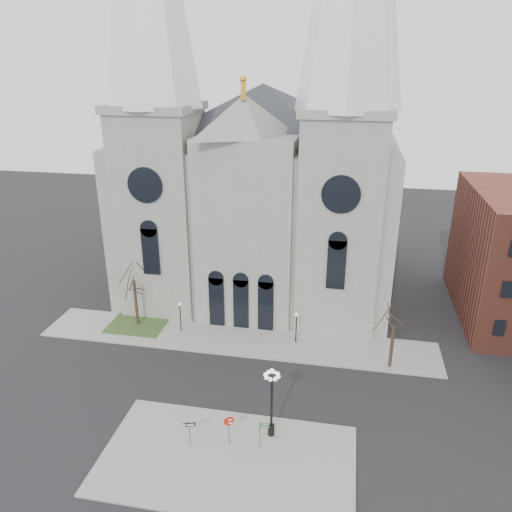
% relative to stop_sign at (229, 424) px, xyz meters
% --- Properties ---
extents(ground, '(160.00, 160.00, 0.00)m').
position_rel_stop_sign_xyz_m(ground, '(-2.80, 3.47, -1.92)').
color(ground, black).
rests_on(ground, ground).
extents(sidewalk_near, '(18.00, 10.00, 0.14)m').
position_rel_stop_sign_xyz_m(sidewalk_near, '(0.20, -1.53, -1.85)').
color(sidewalk_near, gray).
rests_on(sidewalk_near, ground).
extents(sidewalk_far, '(40.00, 6.00, 0.14)m').
position_rel_stop_sign_xyz_m(sidewalk_far, '(-2.80, 14.47, -1.85)').
color(sidewalk_far, gray).
rests_on(sidewalk_far, ground).
extents(grass_patch, '(6.00, 5.00, 0.18)m').
position_rel_stop_sign_xyz_m(grass_patch, '(-13.80, 15.47, -1.83)').
color(grass_patch, '#314D21').
rests_on(grass_patch, ground).
extents(cathedral, '(33.00, 26.66, 54.00)m').
position_rel_stop_sign_xyz_m(cathedral, '(-2.80, 26.33, 16.56)').
color(cathedral, gray).
rests_on(cathedral, ground).
extents(tree_left, '(3.20, 3.20, 7.50)m').
position_rel_stop_sign_xyz_m(tree_left, '(-13.80, 15.47, 3.66)').
color(tree_left, black).
rests_on(tree_left, ground).
extents(tree_right, '(3.20, 3.20, 6.00)m').
position_rel_stop_sign_xyz_m(tree_right, '(12.20, 12.47, 2.54)').
color(tree_right, black).
rests_on(tree_right, ground).
extents(ped_lamp_left, '(0.32, 0.32, 3.26)m').
position_rel_stop_sign_xyz_m(ped_lamp_left, '(-8.80, 14.97, 0.41)').
color(ped_lamp_left, black).
rests_on(ped_lamp_left, sidewalk_far).
extents(ped_lamp_right, '(0.32, 0.32, 3.26)m').
position_rel_stop_sign_xyz_m(ped_lamp_right, '(3.20, 14.97, 0.41)').
color(ped_lamp_right, black).
rests_on(ped_lamp_right, sidewalk_far).
extents(stop_sign, '(0.90, 0.11, 2.50)m').
position_rel_stop_sign_xyz_m(stop_sign, '(0.00, 0.00, 0.00)').
color(stop_sign, slate).
rests_on(stop_sign, sidewalk_near).
extents(globe_lamp, '(1.38, 1.38, 5.88)m').
position_rel_stop_sign_xyz_m(globe_lamp, '(2.89, 1.47, 1.91)').
color(globe_lamp, black).
rests_on(globe_lamp, sidewalk_near).
extents(one_way_sign, '(0.91, 0.34, 2.16)m').
position_rel_stop_sign_xyz_m(one_way_sign, '(-2.78, -0.75, -0.32)').
color(one_way_sign, slate).
rests_on(one_way_sign, sidewalk_near).
extents(street_name_sign, '(0.75, 0.14, 2.36)m').
position_rel_stop_sign_xyz_m(street_name_sign, '(2.38, -0.05, -0.40)').
color(street_name_sign, slate).
rests_on(street_name_sign, sidewalk_near).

